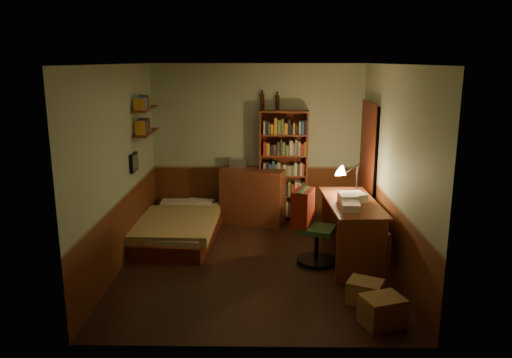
{
  "coord_description": "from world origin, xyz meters",
  "views": [
    {
      "loc": [
        0.09,
        -6.23,
        2.65
      ],
      "look_at": [
        0.0,
        0.25,
        1.1
      ],
      "focal_mm": 35.0,
      "sensor_mm": 36.0,
      "label": 1
    }
  ],
  "objects_px": {
    "office_chair": "(317,225)",
    "bookshelf": "(284,167)",
    "cardboard_box_a": "(382,311)",
    "cardboard_box_b": "(365,292)",
    "desk_lamp": "(357,170)",
    "mini_stereo": "(238,163)",
    "dresser": "(254,195)",
    "bed": "(178,219)",
    "desk": "(351,231)"
  },
  "relations": [
    {
      "from": "bed",
      "to": "cardboard_box_b",
      "type": "xyz_separation_m",
      "value": [
        2.43,
        -2.07,
        -0.17
      ]
    },
    {
      "from": "bookshelf",
      "to": "cardboard_box_a",
      "type": "xyz_separation_m",
      "value": [
        0.88,
        -3.42,
        -0.78
      ]
    },
    {
      "from": "dresser",
      "to": "desk_lamp",
      "type": "relative_size",
      "value": 1.61
    },
    {
      "from": "dresser",
      "to": "desk",
      "type": "distance_m",
      "value": 2.11
    },
    {
      "from": "mini_stereo",
      "to": "office_chair",
      "type": "height_order",
      "value": "office_chair"
    },
    {
      "from": "office_chair",
      "to": "desk_lamp",
      "type": "bearing_deg",
      "value": 63.31
    },
    {
      "from": "bookshelf",
      "to": "office_chair",
      "type": "xyz_separation_m",
      "value": [
        0.38,
        -1.82,
        -0.39
      ]
    },
    {
      "from": "desk",
      "to": "mini_stereo",
      "type": "bearing_deg",
      "value": 129.53
    },
    {
      "from": "desk",
      "to": "office_chair",
      "type": "height_order",
      "value": "office_chair"
    },
    {
      "from": "bookshelf",
      "to": "desk",
      "type": "xyz_separation_m",
      "value": [
        0.84,
        -1.71,
        -0.51
      ]
    },
    {
      "from": "bed",
      "to": "bookshelf",
      "type": "bearing_deg",
      "value": 33.26
    },
    {
      "from": "bookshelf",
      "to": "office_chair",
      "type": "bearing_deg",
      "value": -73.03
    },
    {
      "from": "cardboard_box_a",
      "to": "office_chair",
      "type": "bearing_deg",
      "value": 107.66
    },
    {
      "from": "bed",
      "to": "dresser",
      "type": "xyz_separation_m",
      "value": [
        1.13,
        0.8,
        0.16
      ]
    },
    {
      "from": "mini_stereo",
      "to": "cardboard_box_a",
      "type": "height_order",
      "value": "mini_stereo"
    },
    {
      "from": "bed",
      "to": "cardboard_box_b",
      "type": "distance_m",
      "value": 3.19
    },
    {
      "from": "bookshelf",
      "to": "desk_lamp",
      "type": "distance_m",
      "value": 1.59
    },
    {
      "from": "bookshelf",
      "to": "cardboard_box_a",
      "type": "bearing_deg",
      "value": -70.19
    },
    {
      "from": "office_chair",
      "to": "bookshelf",
      "type": "bearing_deg",
      "value": 120.86
    },
    {
      "from": "mini_stereo",
      "to": "cardboard_box_a",
      "type": "distance_m",
      "value": 3.92
    },
    {
      "from": "cardboard_box_a",
      "to": "cardboard_box_b",
      "type": "bearing_deg",
      "value": 99.85
    },
    {
      "from": "bed",
      "to": "dresser",
      "type": "relative_size",
      "value": 1.95
    },
    {
      "from": "bookshelf",
      "to": "bed",
      "type": "bearing_deg",
      "value": -146.26
    },
    {
      "from": "office_chair",
      "to": "cardboard_box_a",
      "type": "relative_size",
      "value": 2.63
    },
    {
      "from": "desk",
      "to": "cardboard_box_b",
      "type": "height_order",
      "value": "desk"
    },
    {
      "from": "cardboard_box_b",
      "to": "bookshelf",
      "type": "bearing_deg",
      "value": 105.24
    },
    {
      "from": "mini_stereo",
      "to": "cardboard_box_a",
      "type": "xyz_separation_m",
      "value": [
        1.64,
        -3.46,
        -0.84
      ]
    },
    {
      "from": "desk_lamp",
      "to": "bookshelf",
      "type": "bearing_deg",
      "value": 134.82
    },
    {
      "from": "bed",
      "to": "desk_lamp",
      "type": "relative_size",
      "value": 3.13
    },
    {
      "from": "dresser",
      "to": "desk",
      "type": "height_order",
      "value": "dresser"
    },
    {
      "from": "desk_lamp",
      "to": "cardboard_box_a",
      "type": "xyz_separation_m",
      "value": [
        -0.1,
        -2.18,
        -1.0
      ]
    },
    {
      "from": "cardboard_box_b",
      "to": "desk_lamp",
      "type": "bearing_deg",
      "value": 84.06
    },
    {
      "from": "mini_stereo",
      "to": "cardboard_box_b",
      "type": "bearing_deg",
      "value": -52.77
    },
    {
      "from": "bookshelf",
      "to": "cardboard_box_b",
      "type": "relative_size",
      "value": 5.03
    },
    {
      "from": "dresser",
      "to": "desk_lamp",
      "type": "xyz_separation_m",
      "value": [
        1.48,
        -1.15,
        0.69
      ]
    },
    {
      "from": "desk_lamp",
      "to": "office_chair",
      "type": "distance_m",
      "value": 1.04
    },
    {
      "from": "bed",
      "to": "cardboard_box_a",
      "type": "distance_m",
      "value": 3.57
    },
    {
      "from": "cardboard_box_a",
      "to": "desk_lamp",
      "type": "bearing_deg",
      "value": 87.47
    },
    {
      "from": "dresser",
      "to": "cardboard_box_a",
      "type": "height_order",
      "value": "dresser"
    },
    {
      "from": "desk_lamp",
      "to": "cardboard_box_b",
      "type": "bearing_deg",
      "value": -89.61
    },
    {
      "from": "bed",
      "to": "desk",
      "type": "xyz_separation_m",
      "value": [
        2.47,
        -0.83,
        0.12
      ]
    },
    {
      "from": "mini_stereo",
      "to": "cardboard_box_b",
      "type": "relative_size",
      "value": 0.73
    },
    {
      "from": "mini_stereo",
      "to": "office_chair",
      "type": "xyz_separation_m",
      "value": [
        1.13,
        -1.86,
        -0.46
      ]
    },
    {
      "from": "office_chair",
      "to": "cardboard_box_a",
      "type": "distance_m",
      "value": 1.72
    },
    {
      "from": "desk",
      "to": "cardboard_box_b",
      "type": "relative_size",
      "value": 4.18
    },
    {
      "from": "bookshelf",
      "to": "cardboard_box_b",
      "type": "bearing_deg",
      "value": -69.46
    },
    {
      "from": "bed",
      "to": "cardboard_box_a",
      "type": "xyz_separation_m",
      "value": [
        2.51,
        -2.54,
        -0.15
      ]
    },
    {
      "from": "dresser",
      "to": "desk_lamp",
      "type": "height_order",
      "value": "desk_lamp"
    },
    {
      "from": "bed",
      "to": "cardboard_box_a",
      "type": "relative_size",
      "value": 4.96
    },
    {
      "from": "bed",
      "to": "office_chair",
      "type": "relative_size",
      "value": 1.88
    }
  ]
}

